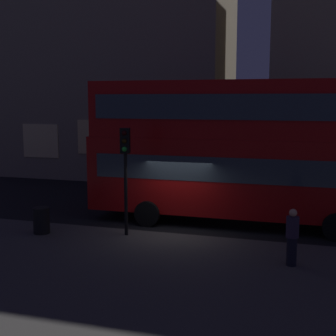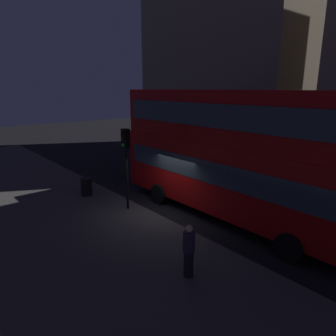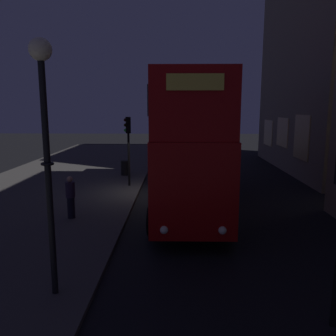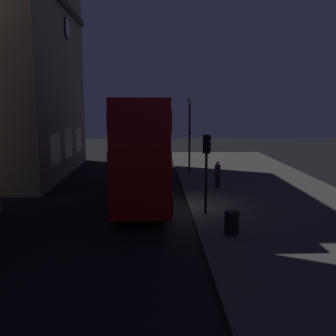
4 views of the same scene
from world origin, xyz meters
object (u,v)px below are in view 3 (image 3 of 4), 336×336
at_px(traffic_light_near_kerb, 128,136).
at_px(street_lamp, 45,118).
at_px(pedestrian, 71,197).
at_px(litter_bin, 125,168).
at_px(double_decker_bus, 187,137).

height_order(traffic_light_near_kerb, street_lamp, street_lamp).
xyz_separation_m(traffic_light_near_kerb, pedestrian, (5.57, -1.45, -1.83)).
xyz_separation_m(street_lamp, litter_bin, (-13.84, -0.43, -3.51)).
relative_size(double_decker_bus, litter_bin, 12.19).
bearing_deg(traffic_light_near_kerb, street_lamp, -12.49).
relative_size(street_lamp, litter_bin, 6.10).
relative_size(pedestrian, litter_bin, 1.78).
bearing_deg(street_lamp, pedestrian, -166.79).
bearing_deg(double_decker_bus, traffic_light_near_kerb, -136.96).
height_order(double_decker_bus, traffic_light_near_kerb, double_decker_bus).
distance_m(traffic_light_near_kerb, litter_bin, 3.72).
bearing_deg(double_decker_bus, litter_bin, -149.51).
height_order(double_decker_bus, pedestrian, double_decker_bus).
relative_size(street_lamp, pedestrian, 3.42).
bearing_deg(litter_bin, double_decker_bus, 30.80).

